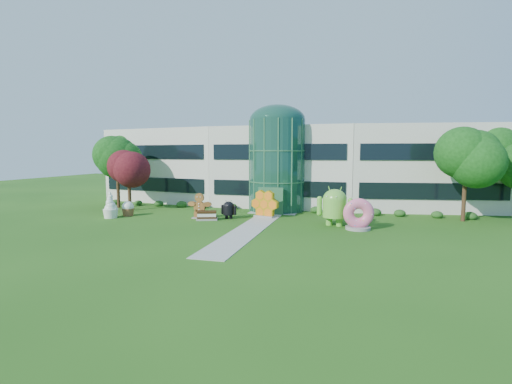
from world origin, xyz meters
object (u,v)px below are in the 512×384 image
(android_green, at_px, (335,204))
(donut, at_px, (358,214))
(android_black, at_px, (229,209))
(gingerbread, at_px, (200,206))

(android_green, xyz_separation_m, donut, (1.98, -1.12, -0.56))
(android_black, bearing_deg, gingerbread, -158.14)
(android_green, xyz_separation_m, android_black, (-9.99, 0.83, -0.90))
(gingerbread, bearing_deg, android_black, 9.36)
(android_green, distance_m, donut, 2.35)
(donut, height_order, gingerbread, donut)
(gingerbread, bearing_deg, donut, -6.99)
(android_green, relative_size, gingerbread, 1.40)
(android_green, distance_m, gingerbread, 12.78)
(android_black, distance_m, donut, 12.13)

